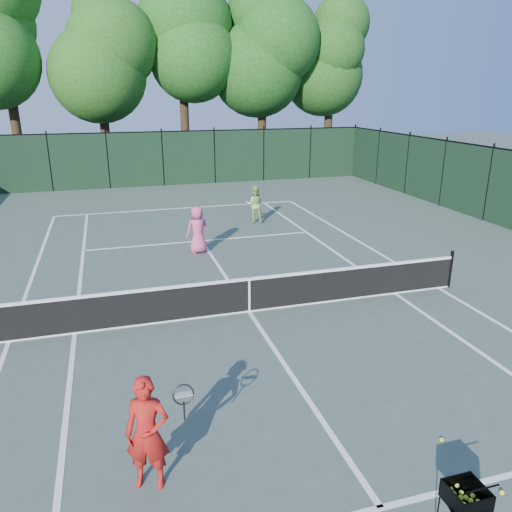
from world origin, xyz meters
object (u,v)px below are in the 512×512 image
object	(u,v)px
coach	(148,433)
loose_ball_near_cart	(502,493)
player_green	(255,204)
player_pink	(198,230)
ball_hopper	(466,497)
loose_ball_midcourt	(442,440)

from	to	relation	value
coach	loose_ball_near_cart	distance (m)	4.90
coach	player_green	size ratio (longest dim) A/B	1.09
coach	player_pink	world-z (taller)	coach
player_pink	player_green	world-z (taller)	player_pink
player_green	ball_hopper	bearing A→B (deg)	97.61
player_green	loose_ball_near_cart	size ratio (longest dim) A/B	22.54
player_green	ball_hopper	xyz separation A→B (m)	(-1.99, -15.57, -0.07)
ball_hopper	player_pink	bearing A→B (deg)	107.93
player_pink	loose_ball_near_cart	bearing A→B (deg)	88.70
coach	player_pink	bearing A→B (deg)	93.79
player_pink	loose_ball_near_cart	size ratio (longest dim) A/B	23.50
coach	player_green	bearing A→B (deg)	85.55
ball_hopper	loose_ball_midcourt	xyz separation A→B (m)	(0.95, 1.64, -0.67)
coach	ball_hopper	bearing A→B (deg)	-12.63
coach	player_green	distance (m)	14.59
ball_hopper	loose_ball_near_cart	size ratio (longest dim) A/B	12.30
player_green	loose_ball_near_cart	xyz separation A→B (m)	(-0.93, -15.10, -0.73)
player_pink	coach	bearing A→B (deg)	64.90
coach	loose_ball_midcourt	world-z (taller)	coach
player_pink	player_green	size ratio (longest dim) A/B	1.04
player_green	loose_ball_midcourt	xyz separation A→B (m)	(-1.04, -13.93, -0.73)
coach	loose_ball_midcourt	bearing A→B (deg)	12.39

